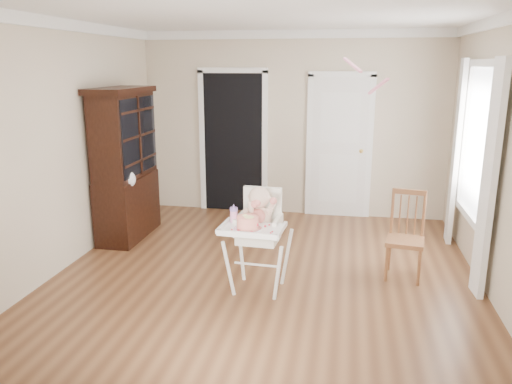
% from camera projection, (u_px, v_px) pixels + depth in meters
% --- Properties ---
extents(floor, '(5.00, 5.00, 0.00)m').
position_uv_depth(floor, '(264.00, 278.00, 5.36)').
color(floor, '#55331D').
rests_on(floor, ground).
extents(ceiling, '(5.00, 5.00, 0.00)m').
position_uv_depth(ceiling, '(265.00, 12.00, 4.68)').
color(ceiling, white).
rests_on(ceiling, wall_back).
extents(wall_back, '(4.50, 0.00, 4.50)m').
position_uv_depth(wall_back, '(292.00, 125.00, 7.40)').
color(wall_back, beige).
rests_on(wall_back, floor).
extents(wall_left, '(0.00, 5.00, 5.00)m').
position_uv_depth(wall_left, '(61.00, 147.00, 5.42)').
color(wall_left, beige).
rests_on(wall_left, floor).
extents(wall_right, '(0.00, 5.00, 5.00)m').
position_uv_depth(wall_right, '(503.00, 162.00, 4.62)').
color(wall_right, beige).
rests_on(wall_right, floor).
extents(crown_molding, '(4.50, 5.00, 0.12)m').
position_uv_depth(crown_molding, '(265.00, 19.00, 4.70)').
color(crown_molding, white).
rests_on(crown_molding, ceiling).
extents(doorway, '(1.06, 0.05, 2.22)m').
position_uv_depth(doorway, '(233.00, 140.00, 7.60)').
color(doorway, black).
rests_on(doorway, wall_back).
extents(closet_door, '(0.96, 0.09, 2.13)m').
position_uv_depth(closet_door, '(339.00, 148.00, 7.34)').
color(closet_door, white).
rests_on(closet_door, wall_back).
extents(window_right, '(0.13, 1.84, 2.30)m').
position_uv_depth(window_right, '(474.00, 153.00, 5.41)').
color(window_right, white).
rests_on(window_right, wall_right).
extents(high_chair, '(0.65, 0.78, 1.06)m').
position_uv_depth(high_chair, '(258.00, 229.00, 4.93)').
color(high_chair, white).
rests_on(high_chair, floor).
extents(baby, '(0.31, 0.25, 0.50)m').
position_uv_depth(baby, '(259.00, 212.00, 4.91)').
color(baby, beige).
rests_on(baby, high_chair).
extents(cake, '(0.26, 0.26, 0.12)m').
position_uv_depth(cake, '(248.00, 223.00, 4.65)').
color(cake, silver).
rests_on(cake, high_chair).
extents(sippy_cup, '(0.08, 0.08, 0.19)m').
position_uv_depth(sippy_cup, '(234.00, 214.00, 4.84)').
color(sippy_cup, pink).
rests_on(sippy_cup, high_chair).
extents(china_cabinet, '(0.51, 1.15, 1.95)m').
position_uv_depth(china_cabinet, '(126.00, 164.00, 6.42)').
color(china_cabinet, black).
rests_on(china_cabinet, floor).
extents(dining_chair, '(0.44, 0.44, 0.93)m').
position_uv_depth(dining_chair, '(405.00, 238.00, 5.30)').
color(dining_chair, brown).
rests_on(dining_chair, floor).
extents(streamer, '(0.19, 0.47, 0.15)m').
position_uv_depth(streamer, '(352.00, 65.00, 4.94)').
color(streamer, pink).
rests_on(streamer, ceiling).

